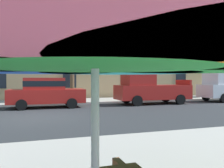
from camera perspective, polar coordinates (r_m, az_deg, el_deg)
ground_plane at (r=10.75m, az=-18.72°, el=-7.90°), size 120.00×120.00×0.00m
sidewalk_far at (r=17.50m, az=-18.34°, el=-4.27°), size 56.00×3.60×0.12m
apartment_building at (r=26.39m, az=-18.24°, el=14.87°), size 43.44×12.08×16.00m
sedan_red at (r=14.35m, az=-15.96°, el=-1.85°), size 4.40×1.98×1.78m
pickup_red at (r=16.08m, az=9.22°, el=-1.24°), size 5.10×2.12×2.20m
street_tree_middle at (r=18.02m, az=-9.70°, el=9.95°), size 3.25×3.09×6.15m
street_tree_right at (r=23.45m, az=23.85°, el=6.76°), size 3.02×2.93×5.43m
patio_umbrella at (r=1.70m, az=-4.20°, el=12.38°), size 3.86×3.58×2.32m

